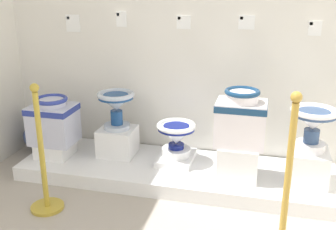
% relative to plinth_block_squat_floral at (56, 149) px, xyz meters
% --- Properties ---
extents(display_platform, '(2.66, 0.75, 0.12)m').
position_rel_plinth_block_squat_floral_xyz_m(display_platform, '(1.09, 0.06, -0.12)').
color(display_platform, white).
rests_on(display_platform, ground_plane).
extents(plinth_block_squat_floral, '(0.29, 0.30, 0.13)m').
position_rel_plinth_block_squat_floral_xyz_m(plinth_block_squat_floral, '(0.00, 0.00, 0.00)').
color(plinth_block_squat_floral, white).
rests_on(plinth_block_squat_floral, display_platform).
extents(antique_toilet_squat_floral, '(0.38, 0.32, 0.42)m').
position_rel_plinth_block_squat_floral_xyz_m(antique_toilet_squat_floral, '(0.00, 0.00, 0.28)').
color(antique_toilet_squat_floral, silver).
rests_on(antique_toilet_squat_floral, plinth_block_squat_floral).
extents(plinth_block_tall_cobalt, '(0.31, 0.29, 0.25)m').
position_rel_plinth_block_squat_floral_xyz_m(plinth_block_tall_cobalt, '(0.53, 0.15, 0.06)').
color(plinth_block_tall_cobalt, white).
rests_on(plinth_block_tall_cobalt, display_platform).
extents(antique_toilet_tall_cobalt, '(0.32, 0.32, 0.33)m').
position_rel_plinth_block_squat_floral_xyz_m(antique_toilet_tall_cobalt, '(0.53, 0.15, 0.42)').
color(antique_toilet_tall_cobalt, silver).
rests_on(antique_toilet_tall_cobalt, plinth_block_tall_cobalt).
extents(plinth_block_pale_glazed, '(0.30, 0.39, 0.05)m').
position_rel_plinth_block_squat_floral_xyz_m(plinth_block_pale_glazed, '(1.08, 0.15, -0.04)').
color(plinth_block_pale_glazed, white).
rests_on(plinth_block_pale_glazed, display_platform).
extents(antique_toilet_pale_glazed, '(0.34, 0.34, 0.29)m').
position_rel_plinth_block_squat_floral_xyz_m(antique_toilet_pale_glazed, '(1.08, 0.15, 0.17)').
color(antique_toilet_pale_glazed, white).
rests_on(antique_toilet_pale_glazed, plinth_block_pale_glazed).
extents(plinth_block_rightmost, '(0.31, 0.32, 0.27)m').
position_rel_plinth_block_squat_floral_xyz_m(plinth_block_rightmost, '(1.62, -0.00, 0.07)').
color(plinth_block_rightmost, white).
rests_on(plinth_block_rightmost, display_platform).
extents(antique_toilet_rightmost, '(0.39, 0.29, 0.45)m').
position_rel_plinth_block_squat_floral_xyz_m(antique_toilet_rightmost, '(1.62, -0.00, 0.43)').
color(antique_toilet_rightmost, white).
rests_on(antique_toilet_rightmost, plinth_block_rightmost).
extents(plinth_block_broad_patterned, '(0.29, 0.33, 0.27)m').
position_rel_plinth_block_squat_floral_xyz_m(plinth_block_broad_patterned, '(2.15, 0.03, 0.07)').
color(plinth_block_broad_patterned, white).
rests_on(plinth_block_broad_patterned, display_platform).
extents(antique_toilet_broad_patterned, '(0.35, 0.35, 0.34)m').
position_rel_plinth_block_squat_floral_xyz_m(antique_toilet_broad_patterned, '(2.15, 0.03, 0.44)').
color(antique_toilet_broad_patterned, white).
rests_on(antique_toilet_broad_patterned, plinth_block_broad_patterned).
extents(info_placard_first, '(0.14, 0.01, 0.15)m').
position_rel_plinth_block_squat_floral_xyz_m(info_placard_first, '(0.03, 0.45, 1.06)').
color(info_placard_first, white).
extents(info_placard_second, '(0.10, 0.01, 0.13)m').
position_rel_plinth_block_squat_floral_xyz_m(info_placard_second, '(0.50, 0.45, 1.11)').
color(info_placard_second, white).
extents(info_placard_third, '(0.12, 0.01, 0.11)m').
position_rel_plinth_block_squat_floral_xyz_m(info_placard_third, '(1.06, 0.45, 1.10)').
color(info_placard_third, white).
extents(info_placard_fourth, '(0.13, 0.01, 0.11)m').
position_rel_plinth_block_squat_floral_xyz_m(info_placard_fourth, '(1.59, 0.45, 1.11)').
color(info_placard_fourth, white).
extents(info_placard_fifth, '(0.10, 0.01, 0.12)m').
position_rel_plinth_block_squat_floral_xyz_m(info_placard_fifth, '(2.13, 0.45, 1.08)').
color(info_placard_fifth, white).
extents(decorative_vase_spare, '(0.27, 0.27, 0.42)m').
position_rel_plinth_block_squat_floral_xyz_m(decorative_vase_spare, '(-0.37, 0.30, -0.02)').
color(decorative_vase_spare, white).
rests_on(decorative_vase_spare, ground_plane).
extents(stanchion_post_near_left, '(0.24, 0.24, 0.97)m').
position_rel_plinth_block_squat_floral_xyz_m(stanchion_post_near_left, '(0.27, -0.65, 0.11)').
color(stanchion_post_near_left, '#B2952F').
rests_on(stanchion_post_near_left, ground_plane).
extents(stanchion_post_near_right, '(0.27, 0.27, 1.08)m').
position_rel_plinth_block_squat_floral_xyz_m(stanchion_post_near_right, '(1.95, -0.84, 0.13)').
color(stanchion_post_near_right, '#B78D34').
rests_on(stanchion_post_near_right, ground_plane).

